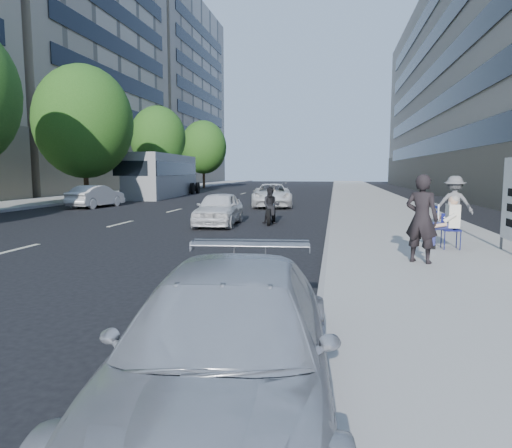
% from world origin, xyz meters
% --- Properties ---
extents(ground, '(160.00, 160.00, 0.00)m').
position_xyz_m(ground, '(0.00, 0.00, 0.00)').
color(ground, black).
rests_on(ground, ground).
extents(near_sidewalk, '(5.00, 120.00, 0.15)m').
position_xyz_m(near_sidewalk, '(4.00, 20.00, 0.07)').
color(near_sidewalk, '#A3A098').
rests_on(near_sidewalk, ground).
extents(far_sidewalk, '(4.50, 120.00, 0.15)m').
position_xyz_m(far_sidewalk, '(-16.75, 20.00, 0.07)').
color(far_sidewalk, '#A3A098').
rests_on(far_sidewalk, ground).
extents(far_bldg_mid, '(22.00, 26.00, 34.00)m').
position_xyz_m(far_bldg_mid, '(-30.00, 34.00, 17.00)').
color(far_bldg_mid, '#C7B595').
rests_on(far_bldg_mid, ground).
extents(far_bldg_north, '(22.00, 28.00, 28.00)m').
position_xyz_m(far_bldg_north, '(-30.00, 62.00, 14.00)').
color(far_bldg_north, '#C7B595').
rests_on(far_bldg_north, ground).
extents(tree_far_c, '(6.00, 6.00, 8.47)m').
position_xyz_m(tree_far_c, '(-13.70, 18.00, 5.02)').
color(tree_far_c, '#382616').
rests_on(tree_far_c, ground).
extents(tree_far_d, '(4.80, 4.80, 7.65)m').
position_xyz_m(tree_far_d, '(-13.70, 30.00, 4.89)').
color(tree_far_d, '#382616').
rests_on(tree_far_d, ground).
extents(tree_far_e, '(5.40, 5.40, 7.89)m').
position_xyz_m(tree_far_e, '(-13.70, 44.00, 4.78)').
color(tree_far_e, '#382616').
rests_on(tree_far_e, ground).
extents(seated_protester, '(0.83, 1.12, 1.31)m').
position_xyz_m(seated_protester, '(4.33, 3.31, 0.87)').
color(seated_protester, navy).
rests_on(seated_protester, near_sidewalk).
extents(jogger, '(1.22, 0.83, 1.74)m').
position_xyz_m(jogger, '(5.28, 6.59, 1.02)').
color(jogger, slate).
rests_on(jogger, near_sidewalk).
extents(pedestrian_woman, '(0.80, 0.71, 1.83)m').
position_xyz_m(pedestrian_woman, '(3.41, 1.40, 1.06)').
color(pedestrian_woman, black).
rests_on(pedestrian_woman, near_sidewalk).
extents(parked_sedan, '(2.11, 4.41, 1.24)m').
position_xyz_m(parked_sedan, '(0.80, -4.87, 0.62)').
color(parked_sedan, '#B7B9BE').
rests_on(parked_sedan, ground).
extents(white_sedan_near, '(1.66, 3.74, 1.25)m').
position_xyz_m(white_sedan_near, '(-2.66, 8.27, 0.63)').
color(white_sedan_near, white).
rests_on(white_sedan_near, ground).
extents(white_sedan_mid, '(1.75, 3.88, 1.24)m').
position_xyz_m(white_sedan_mid, '(-11.53, 15.24, 0.62)').
color(white_sedan_mid, silver).
rests_on(white_sedan_mid, ground).
extents(white_sedan_far, '(2.80, 4.96, 1.31)m').
position_xyz_m(white_sedan_far, '(-1.90, 17.35, 0.65)').
color(white_sedan_far, white).
rests_on(white_sedan_far, ground).
extents(motorcycle, '(0.74, 2.05, 1.42)m').
position_xyz_m(motorcycle, '(-0.78, 9.05, 0.64)').
color(motorcycle, black).
rests_on(motorcycle, ground).
extents(bus, '(3.54, 12.23, 3.30)m').
position_xyz_m(bus, '(-11.85, 26.36, 1.64)').
color(bus, gray).
rests_on(bus, ground).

